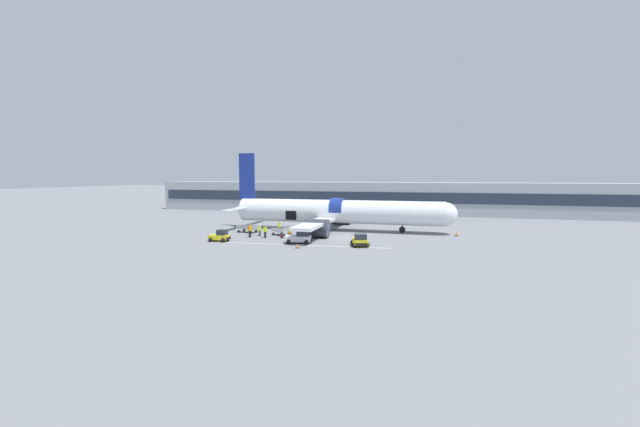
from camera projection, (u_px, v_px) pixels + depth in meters
name	position (u px, v px, depth m)	size (l,w,h in m)	color
ground_plane	(339.00, 238.00, 52.95)	(500.00, 500.00, 0.00)	slate
apron_marking_line	(305.00, 245.00, 47.19)	(20.58, 1.67, 0.01)	silver
terminal_strip	(376.00, 198.00, 87.87)	(104.15, 8.55, 6.89)	#9EA3AD
airplane	(334.00, 212.00, 59.88)	(35.15, 28.89, 11.94)	white
baggage_tug_lead	(360.00, 241.00, 46.58)	(2.61, 3.31, 1.53)	yellow
baggage_tug_mid	(299.00, 237.00, 48.58)	(3.56, 2.53, 1.70)	silver
baggage_tug_rear	(220.00, 236.00, 50.02)	(2.70, 1.92, 1.50)	yellow
baggage_cart_loading	(282.00, 231.00, 55.12)	(3.38, 2.63, 1.10)	silver
baggage_cart_queued	(248.00, 229.00, 57.76)	(4.05, 2.09, 1.04)	#999BA0
ground_crew_loader_a	(265.00, 231.00, 52.79)	(0.54, 0.57, 1.72)	black
ground_crew_loader_b	(250.00, 230.00, 53.19)	(0.63, 0.42, 1.84)	black
ground_crew_driver	(260.00, 230.00, 54.38)	(0.45, 0.56, 1.60)	#2D2D33
ground_crew_supervisor	(289.00, 233.00, 51.65)	(0.55, 0.38, 1.60)	black
ground_crew_helper	(279.00, 226.00, 58.02)	(0.50, 0.56, 1.64)	black
ground_crew_marshal	(307.00, 228.00, 55.75)	(0.58, 0.58, 1.83)	black
suitcase_on_tarmac_upright	(282.00, 236.00, 52.54)	(0.38, 0.30, 0.68)	#4C1E1E
safety_cone_nose	(457.00, 234.00, 54.43)	(0.60, 0.60, 0.68)	black
safety_cone_engine_left	(297.00, 246.00, 45.31)	(0.49, 0.49, 0.55)	black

